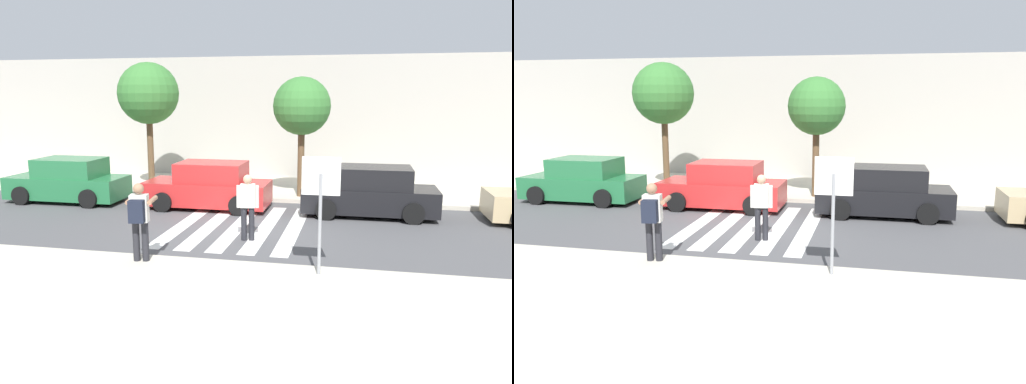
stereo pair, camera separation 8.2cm
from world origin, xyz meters
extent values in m
plane|color=#4C4C4F|center=(0.00, 0.00, 0.00)|extent=(120.00, 120.00, 0.00)
cube|color=beige|center=(0.00, -6.20, 0.07)|extent=(60.00, 6.00, 0.14)
cube|color=beige|center=(0.00, 6.00, 0.07)|extent=(60.00, 4.80, 0.14)
cube|color=#ADA89E|center=(0.00, 10.40, 2.69)|extent=(56.00, 4.00, 5.39)
cube|color=silver|center=(-1.60, 0.20, 0.00)|extent=(0.44, 5.20, 0.01)
cube|color=silver|center=(-0.80, 0.20, 0.00)|extent=(0.44, 5.20, 0.01)
cube|color=silver|center=(0.00, 0.20, 0.00)|extent=(0.44, 5.20, 0.01)
cube|color=silver|center=(0.80, 0.20, 0.00)|extent=(0.44, 5.20, 0.01)
cube|color=silver|center=(1.60, 0.20, 0.00)|extent=(0.44, 5.20, 0.01)
cylinder|color=gray|center=(2.63, -3.68, 1.17)|extent=(0.07, 0.07, 2.06)
cube|color=white|center=(2.63, -3.66, 2.15)|extent=(0.76, 0.03, 0.76)
cube|color=red|center=(2.63, -3.65, 2.15)|extent=(0.66, 0.02, 0.66)
cylinder|color=#232328|center=(-1.35, -3.65, 0.58)|extent=(0.15, 0.15, 0.88)
cylinder|color=#232328|center=(-1.15, -3.61, 0.58)|extent=(0.15, 0.15, 0.88)
cube|color=silver|center=(-1.25, -3.63, 1.32)|extent=(0.42, 0.30, 0.60)
sphere|color=#A37556|center=(-1.25, -3.63, 1.75)|extent=(0.23, 0.23, 0.23)
cylinder|color=#A37556|center=(-1.52, -3.45, 1.46)|extent=(0.20, 0.59, 0.10)
cylinder|color=#A37556|center=(-1.05, -3.37, 1.46)|extent=(0.20, 0.59, 0.10)
cube|color=black|center=(-1.32, -3.24, 1.49)|extent=(0.15, 0.12, 0.10)
cube|color=black|center=(-1.21, -3.86, 1.30)|extent=(0.35, 0.25, 0.48)
cylinder|color=#232328|center=(0.48, -1.16, 0.44)|extent=(0.15, 0.15, 0.88)
cylinder|color=#232328|center=(0.68, -1.13, 0.44)|extent=(0.15, 0.15, 0.88)
cube|color=silver|center=(0.58, -1.15, 1.18)|extent=(0.41, 0.29, 0.60)
sphere|color=tan|center=(0.58, -1.15, 1.61)|extent=(0.23, 0.23, 0.23)
cylinder|color=silver|center=(0.34, -1.18, 1.16)|extent=(0.10, 0.10, 0.58)
cylinder|color=silver|center=(0.82, -1.11, 1.16)|extent=(0.10, 0.10, 0.58)
cube|color=#236B3D|center=(-6.75, 2.30, 0.53)|extent=(4.10, 1.70, 0.76)
cube|color=#236B3D|center=(-6.60, 2.30, 1.23)|extent=(2.20, 1.56, 0.64)
cube|color=slate|center=(-7.67, 2.30, 1.23)|extent=(0.10, 1.50, 0.54)
cube|color=slate|center=(-5.63, 2.30, 1.23)|extent=(0.10, 1.50, 0.51)
cylinder|color=black|center=(-8.02, 1.45, 0.32)|extent=(0.64, 0.22, 0.64)
cylinder|color=black|center=(-8.02, 3.15, 0.32)|extent=(0.64, 0.22, 0.64)
cylinder|color=black|center=(-5.48, 1.45, 0.32)|extent=(0.64, 0.22, 0.64)
cylinder|color=black|center=(-5.48, 3.15, 0.32)|extent=(0.64, 0.22, 0.64)
cube|color=red|center=(-1.57, 2.30, 0.53)|extent=(4.10, 1.70, 0.76)
cube|color=red|center=(-1.42, 2.30, 1.23)|extent=(2.20, 1.56, 0.64)
cube|color=slate|center=(-2.49, 2.30, 1.23)|extent=(0.10, 1.50, 0.54)
cube|color=slate|center=(-0.45, 2.30, 1.23)|extent=(0.10, 1.50, 0.51)
cylinder|color=black|center=(-2.84, 1.45, 0.32)|extent=(0.64, 0.22, 0.64)
cylinder|color=black|center=(-2.84, 3.15, 0.32)|extent=(0.64, 0.22, 0.64)
cylinder|color=black|center=(-0.30, 1.45, 0.32)|extent=(0.64, 0.22, 0.64)
cylinder|color=black|center=(-0.30, 3.15, 0.32)|extent=(0.64, 0.22, 0.64)
cube|color=black|center=(3.69, 2.30, 0.53)|extent=(4.10, 1.70, 0.76)
cube|color=black|center=(3.84, 2.30, 1.23)|extent=(2.20, 1.56, 0.64)
cube|color=slate|center=(2.77, 2.30, 1.23)|extent=(0.10, 1.50, 0.54)
cube|color=slate|center=(4.81, 2.30, 1.23)|extent=(0.10, 1.50, 0.51)
cylinder|color=black|center=(2.42, 1.45, 0.32)|extent=(0.64, 0.22, 0.64)
cylinder|color=black|center=(2.42, 3.15, 0.32)|extent=(0.64, 0.22, 0.64)
cylinder|color=black|center=(4.96, 1.45, 0.32)|extent=(0.64, 0.22, 0.64)
cylinder|color=black|center=(4.96, 3.15, 0.32)|extent=(0.64, 0.22, 0.64)
cylinder|color=black|center=(7.89, 3.15, 0.32)|extent=(0.64, 0.22, 0.64)
cylinder|color=brown|center=(-4.55, 4.54, 1.62)|extent=(0.24, 0.24, 2.96)
sphere|color=#387533|center=(-4.55, 4.54, 3.79)|extent=(2.31, 2.31, 2.31)
cylinder|color=brown|center=(1.30, 4.25, 1.44)|extent=(0.24, 0.24, 2.60)
sphere|color=#387533|center=(1.30, 4.25, 3.35)|extent=(2.03, 2.03, 2.03)
camera|label=1|loc=(3.36, -13.36, 3.70)|focal=35.00mm
camera|label=2|loc=(3.44, -13.34, 3.70)|focal=35.00mm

